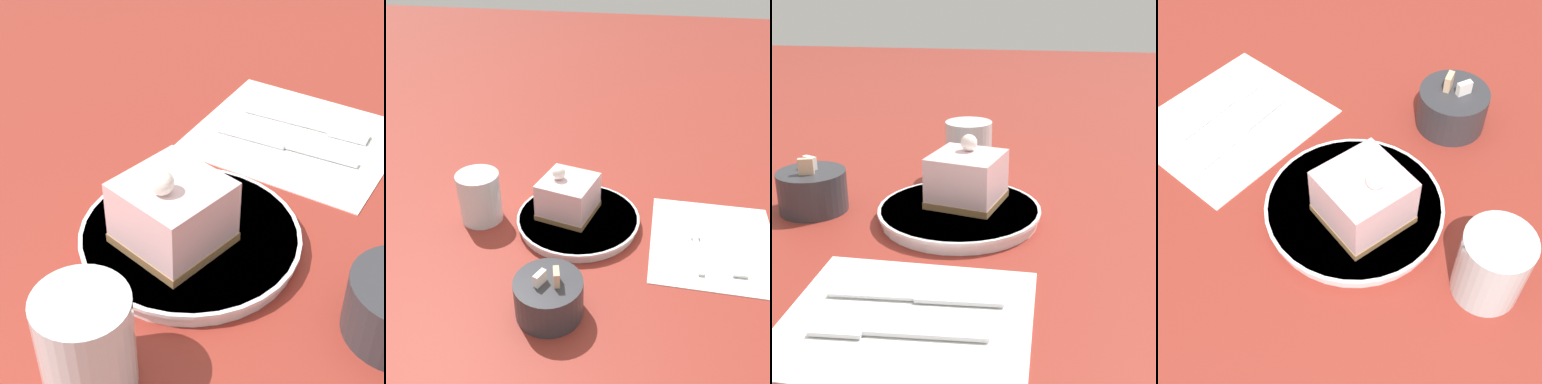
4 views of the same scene
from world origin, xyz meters
The scene contains 8 objects.
ground_plane centered at (0.00, 0.00, 0.00)m, with size 4.00×4.00×0.00m, color maroon.
plate centered at (-0.02, 0.01, 0.01)m, with size 0.22×0.22×0.02m.
cake_slice centered at (0.00, 0.00, 0.05)m, with size 0.11×0.11×0.09m.
napkin centered at (-0.25, 0.01, 0.00)m, with size 0.21×0.23×0.00m.
fork centered at (-0.28, 0.03, 0.01)m, with size 0.03×0.16×0.00m.
knife centered at (-0.22, 0.00, 0.01)m, with size 0.02×0.18×0.00m.
sugar_bowl centered at (-0.02, 0.21, 0.03)m, with size 0.09×0.09×0.08m.
drinking_glass centered at (0.15, 0.02, 0.05)m, with size 0.07×0.07×0.09m.
Camera 2 is at (-0.14, 0.60, 0.46)m, focal length 40.00 mm.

